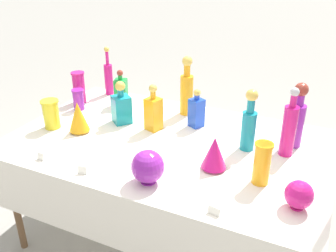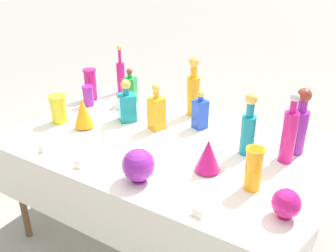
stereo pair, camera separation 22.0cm
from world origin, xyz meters
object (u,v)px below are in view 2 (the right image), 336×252
at_px(tall_bottle_0, 289,134).
at_px(slender_vase_2, 88,95).
at_px(slender_vase_0, 90,83).
at_px(round_bowl_0, 138,165).
at_px(tall_bottle_1, 248,128).
at_px(fluted_vase_0, 83,113).
at_px(square_decanter_1, 127,105).
at_px(round_bowl_1, 286,203).
at_px(fluted_vase_1, 208,155).
at_px(square_decanter_2, 200,112).
at_px(square_decanter_0, 156,111).
at_px(tall_bottle_4, 299,124).
at_px(tall_bottle_3, 193,90).
at_px(square_decanter_3, 130,89).
at_px(tall_bottle_2, 121,75).
at_px(slender_vase_3, 254,168).
at_px(slender_vase_1, 58,108).

distance_m(tall_bottle_0, slender_vase_2, 1.44).
distance_m(slender_vase_0, round_bowl_0, 1.17).
distance_m(tall_bottle_1, slender_vase_2, 1.23).
bearing_deg(slender_vase_2, fluted_vase_0, -52.27).
xyz_separation_m(square_decanter_1, round_bowl_1, (1.17, -0.43, -0.04)).
bearing_deg(fluted_vase_1, square_decanter_2, 121.69).
bearing_deg(tall_bottle_1, slender_vase_2, 177.60).
height_order(tall_bottle_1, square_decanter_1, tall_bottle_1).
xyz_separation_m(tall_bottle_0, square_decanter_0, (-0.81, -0.03, -0.04)).
distance_m(tall_bottle_4, square_decanter_1, 1.08).
xyz_separation_m(tall_bottle_4, square_decanter_1, (-1.07, -0.16, -0.06)).
height_order(tall_bottle_0, square_decanter_2, tall_bottle_0).
bearing_deg(tall_bottle_3, square_decanter_3, -173.00).
xyz_separation_m(tall_bottle_0, round_bowl_1, (0.13, -0.46, -0.09)).
distance_m(tall_bottle_2, slender_vase_3, 1.51).
distance_m(square_decanter_1, square_decanter_2, 0.49).
bearing_deg(round_bowl_0, tall_bottle_2, 131.79).
bearing_deg(fluted_vase_1, square_decanter_0, 150.71).
height_order(tall_bottle_3, square_decanter_3, tall_bottle_3).
bearing_deg(slender_vase_0, slender_vase_3, -17.91).
bearing_deg(tall_bottle_2, fluted_vase_1, -31.94).
relative_size(square_decanter_2, square_decanter_3, 0.96).
distance_m(tall_bottle_3, fluted_vase_0, 0.74).
xyz_separation_m(square_decanter_3, fluted_vase_0, (-0.01, -0.48, -0.00)).
height_order(tall_bottle_0, slender_vase_1, tall_bottle_0).
height_order(slender_vase_1, round_bowl_0, slender_vase_1).
bearing_deg(square_decanter_3, slender_vase_1, -112.28).
bearing_deg(square_decanter_2, tall_bottle_2, 163.35).
bearing_deg(slender_vase_0, round_bowl_1, -19.88).
relative_size(square_decanter_1, fluted_vase_0, 1.43).
relative_size(slender_vase_3, fluted_vase_1, 1.20).
bearing_deg(tall_bottle_3, tall_bottle_4, -11.53).
relative_size(slender_vase_3, round_bowl_0, 1.26).
bearing_deg(slender_vase_3, tall_bottle_4, 79.19).
distance_m(tall_bottle_4, slender_vase_1, 1.49).
bearing_deg(square_decanter_0, slender_vase_3, -21.98).
bearing_deg(slender_vase_3, tall_bottle_1, 115.56).
distance_m(tall_bottle_4, round_bowl_1, 0.61).
distance_m(tall_bottle_2, square_decanter_3, 0.25).
relative_size(square_decanter_1, slender_vase_3, 1.30).
relative_size(tall_bottle_4, slender_vase_3, 1.75).
height_order(square_decanter_2, round_bowl_1, square_decanter_2).
bearing_deg(round_bowl_1, fluted_vase_1, 161.49).
distance_m(tall_bottle_3, slender_vase_1, 0.90).
relative_size(slender_vase_1, round_bowl_0, 1.07).
xyz_separation_m(tall_bottle_2, square_decanter_1, (0.36, -0.40, -0.03)).
bearing_deg(square_decanter_1, tall_bottle_3, 43.21).
xyz_separation_m(tall_bottle_0, square_decanter_1, (-1.05, -0.03, -0.05)).
distance_m(slender_vase_0, slender_vase_1, 0.43).
distance_m(tall_bottle_1, fluted_vase_1, 0.31).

